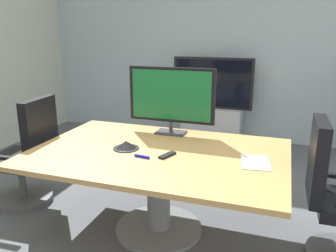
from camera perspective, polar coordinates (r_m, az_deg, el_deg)
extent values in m
plane|color=#515459|center=(3.13, -3.24, -17.40)|extent=(7.02, 7.02, 0.00)
cube|color=#9EB2B7|center=(5.53, 8.63, 12.73)|extent=(5.87, 0.10, 2.86)
cube|color=#B2894C|center=(2.86, -1.63, -4.57)|extent=(2.09, 1.39, 0.04)
cylinder|color=slate|center=(3.01, -1.58, -11.15)|extent=(0.20, 0.20, 0.70)
cylinder|color=slate|center=(3.17, -1.53, -16.52)|extent=(0.76, 0.76, 0.03)
cylinder|color=#4C4C51|center=(3.91, -22.70, -11.02)|extent=(0.56, 0.56, 0.06)
cylinder|color=#4C4C51|center=(3.82, -23.04, -8.20)|extent=(0.07, 0.07, 0.36)
cube|color=black|center=(3.74, -23.40, -5.11)|extent=(0.51, 0.51, 0.10)
cube|color=black|center=(3.48, -20.50, -0.57)|extent=(0.12, 0.46, 0.60)
cube|color=black|center=(3.88, -21.02, -2.22)|extent=(0.28, 0.07, 0.03)
cube|color=black|center=(3.50, -25.96, -4.71)|extent=(0.28, 0.07, 0.03)
cube|color=black|center=(2.74, 23.58, -5.22)|extent=(0.10, 0.46, 0.60)
cube|color=#333338|center=(3.33, 0.45, -1.08)|extent=(0.28, 0.18, 0.02)
cylinder|color=#333338|center=(3.31, 0.45, -0.12)|extent=(0.04, 0.04, 0.10)
cube|color=black|center=(3.25, 0.53, 5.19)|extent=(0.84, 0.04, 0.52)
cube|color=#14592D|center=(3.23, 0.42, 5.12)|extent=(0.77, 0.01, 0.47)
cube|color=#B7BABC|center=(5.38, 7.22, 0.20)|extent=(0.90, 0.36, 0.55)
cube|color=black|center=(5.22, 7.43, 7.08)|extent=(1.20, 0.06, 0.76)
cube|color=black|center=(5.18, 7.35, 7.03)|extent=(1.12, 0.01, 0.69)
cone|color=black|center=(2.92, -6.99, -3.10)|extent=(0.19, 0.19, 0.07)
cylinder|color=black|center=(2.93, -6.97, -3.67)|extent=(0.22, 0.22, 0.01)
cube|color=black|center=(2.74, -0.11, -4.86)|extent=(0.11, 0.18, 0.02)
cube|color=#1919A5|center=(2.72, -4.34, -5.06)|extent=(0.13, 0.04, 0.02)
cube|color=white|center=(2.69, 14.32, -5.88)|extent=(0.25, 0.33, 0.01)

